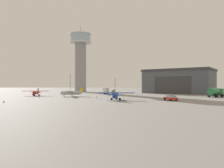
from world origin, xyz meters
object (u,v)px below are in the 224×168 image
Objects in this scene: airplane_red at (36,92)px; traffic_cone_near_left at (96,97)px; truck_fuel_tanker_green at (215,92)px; car_red at (171,98)px; traffic_cone_near_right at (4,101)px; control_tower at (80,56)px; airplane_silver at (72,92)px; light_post_centre at (70,81)px; truck_flatbed_white at (108,91)px; airplane_blue at (116,95)px; traffic_cone_mid_apron at (39,96)px; light_post_east at (115,83)px.

airplane_red reaches higher than traffic_cone_near_left.
car_red is at bearing 178.34° from truck_fuel_tanker_green.
car_red is 6.75× the size of traffic_cone_near_right.
truck_fuel_tanker_green is 1.55× the size of car_red.
traffic_cone_near_right is at bearing 158.71° from truck_fuel_tanker_green.
control_tower reaches higher than airplane_silver.
truck_fuel_tanker_green is 11.23× the size of traffic_cone_near_left.
truck_fuel_tanker_green is at bearing -43.72° from control_tower.
airplane_silver is 17.22× the size of traffic_cone_near_left.
control_tower is at bearing 6.95° from car_red.
light_post_centre is 16.07× the size of traffic_cone_near_left.
airplane_red is 31.16m from light_post_centre.
airplane_blue is at bearing 119.56° from truck_flatbed_white.
airplane_blue is 1.05× the size of light_post_centre.
control_tower reaches higher than truck_flatbed_white.
airplane_silver is 2.38× the size of car_red.
airplane_red is at bearing -102.06° from light_post_centre.
traffic_cone_near_left is (-38.56, -2.89, -1.42)m from truck_fuel_tanker_green.
traffic_cone_near_right is at bearing 83.20° from truck_flatbed_white.
airplane_blue is at bearing 120.40° from airplane_silver.
control_tower is 56.94m from traffic_cone_near_left.
airplane_silver reaches higher than truck_fuel_tanker_green.
truck_fuel_tanker_green reaches higher than traffic_cone_mid_apron.
truck_flatbed_white is at bearing 42.38° from traffic_cone_mid_apron.
truck_flatbed_white is at bearing 58.28° from traffic_cone_near_right.
car_red is 7.14× the size of traffic_cone_mid_apron.
airplane_red is at bearing 154.73° from traffic_cone_near_left.
airplane_silver is at bearing -77.98° from light_post_centre.
traffic_cone_near_left is (-19.99, 11.66, -0.44)m from car_red.
light_post_east is at bearing -34.59° from control_tower.
traffic_cone_mid_apron is at bearing 50.50° from car_red.
airplane_silver is 1.37× the size of light_post_east.
light_post_centre is 58.08m from traffic_cone_near_right.
airplane_blue is 0.97× the size of airplane_silver.
light_post_centre is (-19.59, 19.33, 4.37)m from truck_flatbed_white.
airplane_silver is 35.79m from light_post_east.
light_post_centre is 44.36m from traffic_cone_near_left.
airplane_silver is 1.07× the size of light_post_centre.
truck_fuel_tanker_green is at bearing -72.20° from car_red.
light_post_centre is at bearing -89.78° from airplane_silver.
light_post_east is at bearing 56.21° from traffic_cone_mid_apron.
airplane_red is 0.96× the size of light_post_centre.
light_post_centre is 15.86× the size of traffic_cone_mid_apron.
truck_fuel_tanker_green is at bearing -48.11° from light_post_east.
traffic_cone_near_right is 18.62m from traffic_cone_mid_apron.
airplane_red is at bearing 94.85° from traffic_cone_near_right.
control_tower is 5.38× the size of truck_fuel_tanker_green.
light_post_east reaches higher than truck_fuel_tanker_green.
light_post_centre reaches higher than truck_flatbed_white.
control_tower is 54.17m from traffic_cone_mid_apron.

